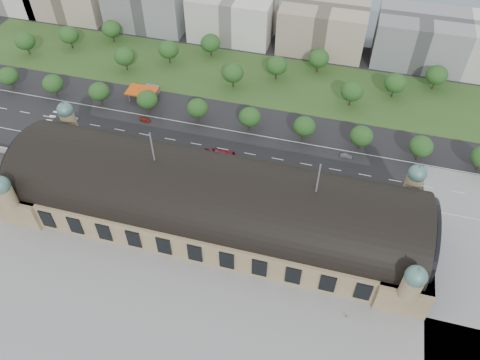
% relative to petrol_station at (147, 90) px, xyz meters
% --- Properties ---
extents(ground, '(900.00, 900.00, 0.00)m').
position_rel_petrol_station_xyz_m(ground, '(53.91, -65.28, -2.95)').
color(ground, black).
rests_on(ground, ground).
extents(station, '(150.00, 48.40, 44.30)m').
position_rel_petrol_station_xyz_m(station, '(53.91, -65.28, 7.33)').
color(station, '#9D8C61').
rests_on(station, ground).
extents(plaza_south, '(190.00, 48.00, 0.12)m').
position_rel_petrol_station_xyz_m(plaza_south, '(63.91, -109.28, -2.95)').
color(plaza_south, gray).
rests_on(plaza_south, ground).
extents(road_slab, '(260.00, 26.00, 0.10)m').
position_rel_petrol_station_xyz_m(road_slab, '(33.91, -27.28, -2.95)').
color(road_slab, black).
rests_on(road_slab, ground).
extents(grass_belt, '(300.00, 45.00, 0.10)m').
position_rel_petrol_station_xyz_m(grass_belt, '(38.91, 27.72, -2.95)').
color(grass_belt, '#2D4B1E').
rests_on(grass_belt, ground).
extents(petrol_station, '(14.00, 13.00, 5.05)m').
position_rel_petrol_station_xyz_m(petrol_station, '(0.00, 0.00, 0.00)').
color(petrol_station, '#CE480C').
rests_on(petrol_station, ground).
extents(office_2, '(45.00, 32.00, 24.00)m').
position_rel_petrol_station_xyz_m(office_2, '(-26.09, 67.72, 9.05)').
color(office_2, gray).
rests_on(office_2, ground).
extents(office_3, '(45.00, 32.00, 24.00)m').
position_rel_petrol_station_xyz_m(office_3, '(23.91, 67.72, 9.05)').
color(office_3, silver).
rests_on(office_3, ground).
extents(office_4, '(45.00, 32.00, 24.00)m').
position_rel_petrol_station_xyz_m(office_4, '(73.91, 67.72, 9.05)').
color(office_4, tan).
rests_on(office_4, ground).
extents(office_5, '(45.00, 32.00, 24.00)m').
position_rel_petrol_station_xyz_m(office_5, '(123.91, 67.72, 9.05)').
color(office_5, gray).
rests_on(office_5, ground).
extents(tree_row_0, '(9.60, 9.60, 11.52)m').
position_rel_petrol_station_xyz_m(tree_row_0, '(-66.09, -12.28, 4.48)').
color(tree_row_0, '#2D2116').
rests_on(tree_row_0, ground).
extents(tree_row_1, '(9.60, 9.60, 11.52)m').
position_rel_petrol_station_xyz_m(tree_row_1, '(-42.09, -12.28, 4.48)').
color(tree_row_1, '#2D2116').
rests_on(tree_row_1, ground).
extents(tree_row_2, '(9.60, 9.60, 11.52)m').
position_rel_petrol_station_xyz_m(tree_row_2, '(-18.09, -12.28, 4.48)').
color(tree_row_2, '#2D2116').
rests_on(tree_row_2, ground).
extents(tree_row_3, '(9.60, 9.60, 11.52)m').
position_rel_petrol_station_xyz_m(tree_row_3, '(5.91, -12.28, 4.48)').
color(tree_row_3, '#2D2116').
rests_on(tree_row_3, ground).
extents(tree_row_4, '(9.60, 9.60, 11.52)m').
position_rel_petrol_station_xyz_m(tree_row_4, '(29.91, -12.28, 4.48)').
color(tree_row_4, '#2D2116').
rests_on(tree_row_4, ground).
extents(tree_row_5, '(9.60, 9.60, 11.52)m').
position_rel_petrol_station_xyz_m(tree_row_5, '(53.91, -12.28, 4.48)').
color(tree_row_5, '#2D2116').
rests_on(tree_row_5, ground).
extents(tree_row_6, '(9.60, 9.60, 11.52)m').
position_rel_petrol_station_xyz_m(tree_row_6, '(77.91, -12.28, 4.48)').
color(tree_row_6, '#2D2116').
rests_on(tree_row_6, ground).
extents(tree_row_7, '(9.60, 9.60, 11.52)m').
position_rel_petrol_station_xyz_m(tree_row_7, '(101.91, -12.28, 4.48)').
color(tree_row_7, '#2D2116').
rests_on(tree_row_7, ground).
extents(tree_row_8, '(9.60, 9.60, 11.52)m').
position_rel_petrol_station_xyz_m(tree_row_8, '(125.91, -12.28, 4.48)').
color(tree_row_8, '#2D2116').
rests_on(tree_row_8, ground).
extents(tree_belt_0, '(10.40, 10.40, 12.48)m').
position_rel_petrol_station_xyz_m(tree_belt_0, '(-76.09, 17.72, 5.10)').
color(tree_belt_0, '#2D2116').
rests_on(tree_belt_0, ground).
extents(tree_belt_1, '(10.40, 10.40, 12.48)m').
position_rel_petrol_station_xyz_m(tree_belt_1, '(-57.09, 29.72, 5.10)').
color(tree_belt_1, '#2D2116').
rests_on(tree_belt_1, ground).
extents(tree_belt_2, '(10.40, 10.40, 12.48)m').
position_rel_petrol_station_xyz_m(tree_belt_2, '(-38.09, 41.72, 5.10)').
color(tree_belt_2, '#2D2116').
rests_on(tree_belt_2, ground).
extents(tree_belt_3, '(10.40, 10.40, 12.48)m').
position_rel_petrol_station_xyz_m(tree_belt_3, '(-19.09, 17.72, 5.10)').
color(tree_belt_3, '#2D2116').
rests_on(tree_belt_3, ground).
extents(tree_belt_4, '(10.40, 10.40, 12.48)m').
position_rel_petrol_station_xyz_m(tree_belt_4, '(-0.09, 29.72, 5.10)').
color(tree_belt_4, '#2D2116').
rests_on(tree_belt_4, ground).
extents(tree_belt_5, '(10.40, 10.40, 12.48)m').
position_rel_petrol_station_xyz_m(tree_belt_5, '(18.91, 41.72, 5.10)').
color(tree_belt_5, '#2D2116').
rests_on(tree_belt_5, ground).
extents(tree_belt_6, '(10.40, 10.40, 12.48)m').
position_rel_petrol_station_xyz_m(tree_belt_6, '(37.91, 17.72, 5.10)').
color(tree_belt_6, '#2D2116').
rests_on(tree_belt_6, ground).
extents(tree_belt_7, '(10.40, 10.40, 12.48)m').
position_rel_petrol_station_xyz_m(tree_belt_7, '(56.91, 29.72, 5.10)').
color(tree_belt_7, '#2D2116').
rests_on(tree_belt_7, ground).
extents(tree_belt_8, '(10.40, 10.40, 12.48)m').
position_rel_petrol_station_xyz_m(tree_belt_8, '(75.91, 41.72, 5.10)').
color(tree_belt_8, '#2D2116').
rests_on(tree_belt_8, ground).
extents(tree_belt_9, '(10.40, 10.40, 12.48)m').
position_rel_petrol_station_xyz_m(tree_belt_9, '(94.91, 17.72, 5.10)').
color(tree_belt_9, '#2D2116').
rests_on(tree_belt_9, ground).
extents(tree_belt_10, '(10.40, 10.40, 12.48)m').
position_rel_petrol_station_xyz_m(tree_belt_10, '(113.91, 29.72, 5.10)').
color(tree_belt_10, '#2D2116').
rests_on(tree_belt_10, ground).
extents(tree_belt_11, '(10.40, 10.40, 12.48)m').
position_rel_petrol_station_xyz_m(tree_belt_11, '(132.91, 41.72, 5.10)').
color(tree_belt_11, '#2D2116').
rests_on(tree_belt_11, ground).
extents(traffic_car_1, '(4.18, 1.69, 1.35)m').
position_rel_petrol_station_xyz_m(traffic_car_1, '(-25.50, -25.93, -2.27)').
color(traffic_car_1, '#9C9DA4').
rests_on(traffic_car_1, ground).
extents(traffic_car_2, '(4.63, 2.14, 1.29)m').
position_rel_petrol_station_xyz_m(traffic_car_2, '(-14.16, -32.60, -2.31)').
color(traffic_car_2, black).
rests_on(traffic_car_2, ground).
extents(traffic_car_3, '(5.20, 2.69, 1.44)m').
position_rel_petrol_station_xyz_m(traffic_car_3, '(6.63, -18.46, -2.23)').
color(traffic_car_3, maroon).
rests_on(traffic_car_3, ground).
extents(traffic_car_4, '(4.75, 2.15, 1.58)m').
position_rel_petrol_station_xyz_m(traffic_car_4, '(43.70, -29.50, -2.16)').
color(traffic_car_4, '#1B163E').
rests_on(traffic_car_4, ground).
extents(traffic_car_5, '(4.86, 1.95, 1.57)m').
position_rel_petrol_station_xyz_m(traffic_car_5, '(97.37, -18.73, -2.16)').
color(traffic_car_5, '#595C61').
rests_on(traffic_car_5, ground).
extents(traffic_car_6, '(5.14, 2.39, 1.42)m').
position_rel_petrol_station_xyz_m(traffic_car_6, '(121.39, -32.67, -2.24)').
color(traffic_car_6, '#BDBDBF').
rests_on(traffic_car_6, ground).
extents(parked_car_0, '(4.02, 3.37, 1.30)m').
position_rel_petrol_station_xyz_m(parked_car_0, '(-9.25, -40.28, -2.30)').
color(parked_car_0, black).
rests_on(parked_car_0, ground).
extents(parked_car_1, '(5.30, 4.86, 1.38)m').
position_rel_petrol_station_xyz_m(parked_car_1, '(8.73, -42.46, -2.26)').
color(parked_car_1, maroon).
rests_on(parked_car_1, ground).
extents(parked_car_2, '(5.97, 4.14, 1.60)m').
position_rel_petrol_station_xyz_m(parked_car_2, '(-12.62, -44.28, -2.15)').
color(parked_car_2, '#192347').
rests_on(parked_car_2, ground).
extents(parked_car_3, '(4.64, 3.27, 1.47)m').
position_rel_petrol_station_xyz_m(parked_car_3, '(1.52, -44.28, -2.22)').
color(parked_car_3, '#55595D').
rests_on(parked_car_3, ground).
extents(parked_car_4, '(4.53, 3.98, 1.48)m').
position_rel_petrol_station_xyz_m(parked_car_4, '(24.41, -44.28, -2.21)').
color(parked_car_4, silver).
rests_on(parked_car_4, ground).
extents(parked_car_5, '(5.53, 4.62, 1.41)m').
position_rel_petrol_station_xyz_m(parked_car_5, '(16.29, -44.28, -2.25)').
color(parked_car_5, gray).
rests_on(parked_car_5, ground).
extents(parked_car_6, '(5.79, 4.65, 1.57)m').
position_rel_petrol_station_xyz_m(parked_car_6, '(35.91, -40.28, -2.16)').
color(parked_car_6, black).
rests_on(parked_car_6, ground).
extents(bus_west, '(13.85, 4.54, 3.79)m').
position_rel_petrol_station_xyz_m(bus_west, '(46.12, -33.28, -1.05)').
color(bus_west, '#A91B34').
rests_on(bus_west, ground).
extents(bus_mid, '(11.01, 3.20, 3.03)m').
position_rel_petrol_station_xyz_m(bus_mid, '(70.35, -37.42, -1.43)').
color(bus_mid, silver).
rests_on(bus_mid, ground).
extents(bus_east, '(13.39, 3.18, 3.73)m').
position_rel_petrol_station_xyz_m(bus_east, '(64.78, -38.28, -1.09)').
color(bus_east, silver).
rests_on(bus_east, ground).
extents(pedestrian_0, '(0.85, 0.53, 1.67)m').
position_rel_petrol_station_xyz_m(pedestrian_0, '(105.40, -92.12, -2.11)').
color(pedestrian_0, gray).
rests_on(pedestrian_0, ground).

